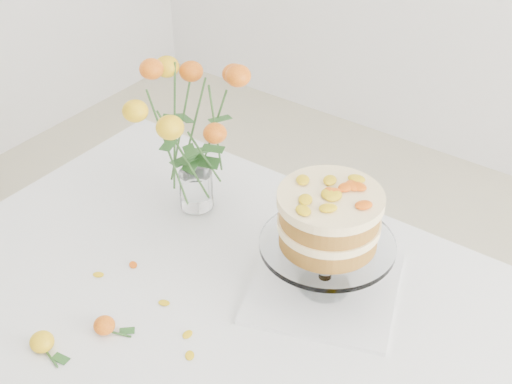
% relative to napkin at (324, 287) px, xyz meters
% --- Properties ---
extents(table, '(1.43, 0.93, 0.76)m').
position_rel_napkin_xyz_m(table, '(-0.13, -0.14, -0.09)').
color(table, tan).
rests_on(table, ground).
extents(napkin, '(0.40, 0.40, 0.01)m').
position_rel_napkin_xyz_m(napkin, '(0.00, 0.00, 0.00)').
color(napkin, white).
rests_on(napkin, table).
extents(cake_stand, '(0.29, 0.29, 0.26)m').
position_rel_napkin_xyz_m(cake_stand, '(-0.00, 0.00, 0.18)').
color(cake_stand, white).
rests_on(cake_stand, napkin).
extents(rose_vase, '(0.34, 0.34, 0.42)m').
position_rel_napkin_xyz_m(rose_vase, '(-0.42, 0.07, 0.24)').
color(rose_vase, white).
rests_on(rose_vase, table).
extents(loose_rose_near, '(0.09, 0.05, 0.04)m').
position_rel_napkin_xyz_m(loose_rose_near, '(-0.36, -0.48, 0.02)').
color(loose_rose_near, yellow).
rests_on(loose_rose_near, table).
extents(loose_rose_far, '(0.08, 0.04, 0.04)m').
position_rel_napkin_xyz_m(loose_rose_far, '(-0.30, -0.37, 0.01)').
color(loose_rose_far, '#BB3C09').
rests_on(loose_rose_far, table).
extents(stray_petal_a, '(0.03, 0.02, 0.00)m').
position_rel_napkin_xyz_m(stray_petal_a, '(-0.25, -0.24, -0.00)').
color(stray_petal_a, gold).
rests_on(stray_petal_a, table).
extents(stray_petal_b, '(0.03, 0.02, 0.00)m').
position_rel_napkin_xyz_m(stray_petal_b, '(-0.15, -0.28, -0.00)').
color(stray_petal_b, gold).
rests_on(stray_petal_b, table).
extents(stray_petal_c, '(0.03, 0.02, 0.00)m').
position_rel_napkin_xyz_m(stray_petal_c, '(-0.11, -0.32, -0.00)').
color(stray_petal_c, gold).
rests_on(stray_petal_c, table).
extents(stray_petal_d, '(0.03, 0.02, 0.00)m').
position_rel_napkin_xyz_m(stray_petal_d, '(-0.39, -0.19, -0.00)').
color(stray_petal_d, gold).
rests_on(stray_petal_d, table).
extents(stray_petal_e, '(0.03, 0.02, 0.00)m').
position_rel_napkin_xyz_m(stray_petal_e, '(-0.43, -0.26, -0.00)').
color(stray_petal_e, gold).
rests_on(stray_petal_e, table).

